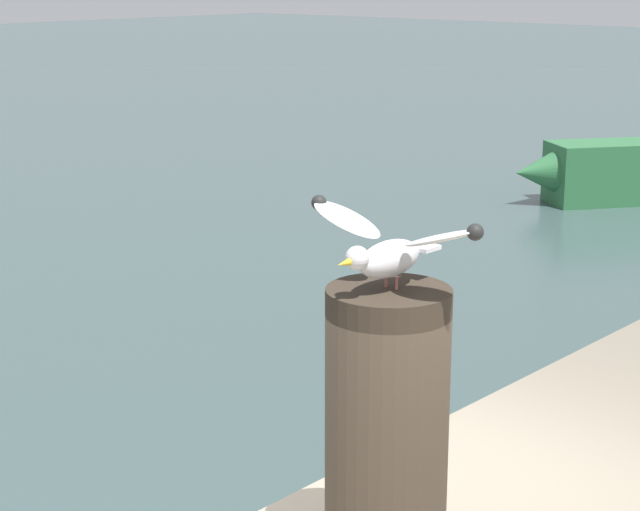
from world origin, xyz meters
TOP-DOWN VIEW (x-y plane):
  - mooring_post at (0.01, -0.49)m, footprint 0.35×0.35m
  - seagull at (0.00, -0.49)m, footprint 0.39×0.57m

SIDE VIEW (x-z plane):
  - mooring_post at x=0.01m, z-range 1.75..2.57m
  - seagull at x=0.00m, z-range 2.58..2.80m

